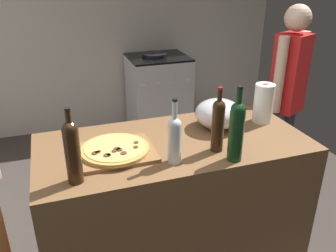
{
  "coord_description": "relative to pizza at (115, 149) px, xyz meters",
  "views": [
    {
      "loc": [
        -0.58,
        -1.05,
        1.81
      ],
      "look_at": [
        0.01,
        0.69,
        0.97
      ],
      "focal_mm": 37.75,
      "sensor_mm": 36.0,
      "label": 1
    }
  ],
  "objects": [
    {
      "name": "wine_bottle_green",
      "position": [
        0.51,
        -0.13,
        0.12
      ],
      "size": [
        0.06,
        0.06,
        0.35
      ],
      "color": "#331E0F",
      "rests_on": "counter"
    },
    {
      "name": "person_in_red",
      "position": [
        1.43,
        0.53,
        -0.06
      ],
      "size": [
        0.35,
        0.27,
        1.57
      ],
      "color": "#383D4C",
      "rests_on": "ground_plane"
    },
    {
      "name": "ground_plane",
      "position": [
        0.33,
        0.96,
        -0.96
      ],
      "size": [
        4.23,
        3.61,
        0.02
      ],
      "primitive_type": "cube",
      "color": "#3F3833"
    },
    {
      "name": "stove",
      "position": [
        0.89,
        2.12,
        -0.5
      ],
      "size": [
        0.66,
        0.6,
        0.93
      ],
      "color": "#B7B7BC",
      "rests_on": "ground_plane"
    },
    {
      "name": "paper_towel_roll",
      "position": [
        0.95,
        0.13,
        0.09
      ],
      "size": [
        0.12,
        0.12,
        0.24
      ],
      "color": "white",
      "rests_on": "counter"
    },
    {
      "name": "wine_bottle_dark",
      "position": [
        0.55,
        -0.24,
        0.14
      ],
      "size": [
        0.07,
        0.07,
        0.38
      ],
      "color": "#143819",
      "rests_on": "counter"
    },
    {
      "name": "cutting_board",
      "position": [
        0.0,
        0.0,
        -0.02
      ],
      "size": [
        0.4,
        0.32,
        0.02
      ],
      "primitive_type": "cube",
      "color": "olive",
      "rests_on": "counter"
    },
    {
      "name": "wine_bottle_clear",
      "position": [
        0.26,
        -0.17,
        0.1
      ],
      "size": [
        0.07,
        0.07,
        0.33
      ],
      "color": "silver",
      "rests_on": "counter"
    },
    {
      "name": "pizza",
      "position": [
        0.0,
        0.0,
        0.0
      ],
      "size": [
        0.35,
        0.35,
        0.03
      ],
      "color": "tan",
      "rests_on": "cutting_board"
    },
    {
      "name": "counter",
      "position": [
        0.34,
        0.04,
        -0.49
      ],
      "size": [
        1.49,
        0.71,
        0.92
      ],
      "primitive_type": "cube",
      "color": "brown",
      "rests_on": "ground_plane"
    },
    {
      "name": "kitchen_wall_rear",
      "position": [
        0.33,
        2.52,
        0.35
      ],
      "size": [
        4.23,
        0.1,
        2.6
      ],
      "primitive_type": "cube",
      "color": "#BCB7AD",
      "rests_on": "ground_plane"
    },
    {
      "name": "wine_bottle_amber",
      "position": [
        -0.21,
        -0.19,
        0.13
      ],
      "size": [
        0.07,
        0.07,
        0.36
      ],
      "color": "#331E0F",
      "rests_on": "counter"
    },
    {
      "name": "mixing_bowl",
      "position": [
        0.65,
        0.14,
        0.06
      ],
      "size": [
        0.28,
        0.28,
        0.17
      ],
      "color": "#B2B2B7",
      "rests_on": "counter"
    }
  ]
}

